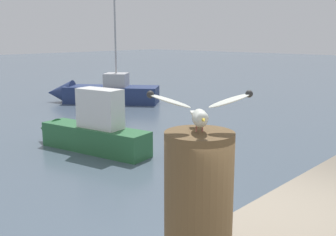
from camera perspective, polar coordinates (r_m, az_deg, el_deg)
The scene contains 4 objects.
mooring_post at distance 2.55m, azimuth 4.23°, elevation -12.16°, with size 0.42×0.42×0.93m, color brown.
seagull at distance 2.37m, azimuth 4.45°, elevation 0.93°, with size 0.50×0.50×0.24m.
boat_green at distance 11.34m, azimuth -10.80°, elevation -1.65°, with size 1.37×3.90×1.71m.
boat_navy at distance 19.24m, azimuth -9.60°, elevation 3.49°, with size 4.05×4.95×4.85m.
Camera 1 is at (-2.90, -1.80, 3.11)m, focal length 43.98 mm.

